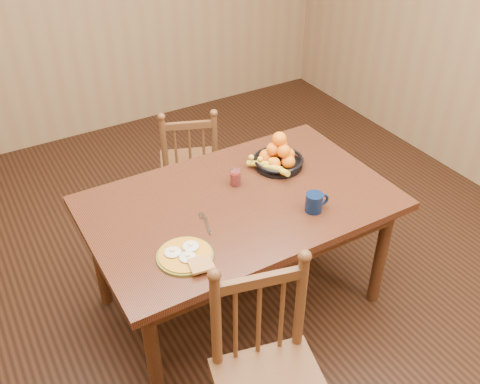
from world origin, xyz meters
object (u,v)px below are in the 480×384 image
dining_table (240,212)px  chair_near (269,379)px  chair_far (190,165)px  breakfast_plate (186,256)px  coffee_mug (315,202)px  fruit_bowl (278,157)px

dining_table → chair_near: bearing=-112.7°
chair_far → breakfast_plate: 1.34m
chair_far → breakfast_plate: bearing=85.5°
coffee_mug → fruit_bowl: fruit_bowl is taller
dining_table → chair_far: bearing=81.8°
chair_far → fruit_bowl: fruit_bowl is taller
dining_table → fruit_bowl: 0.42m
chair_near → coffee_mug: 0.91m
chair_near → dining_table: bearing=81.2°
coffee_mug → fruit_bowl: size_ratio=0.41×
breakfast_plate → coffee_mug: coffee_mug is taller
coffee_mug → chair_far: bearing=97.4°
chair_near → breakfast_plate: 0.65m
dining_table → fruit_bowl: size_ratio=4.94×
chair_near → breakfast_plate: bearing=112.8°
coffee_mug → dining_table: bearing=136.3°
dining_table → chair_far: chair_far is taller
breakfast_plate → coffee_mug: size_ratio=2.20×
chair_far → chair_near: 1.81m
dining_table → fruit_bowl: bearing=26.0°
dining_table → chair_far: 0.95m
fruit_bowl → chair_near: bearing=-124.8°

